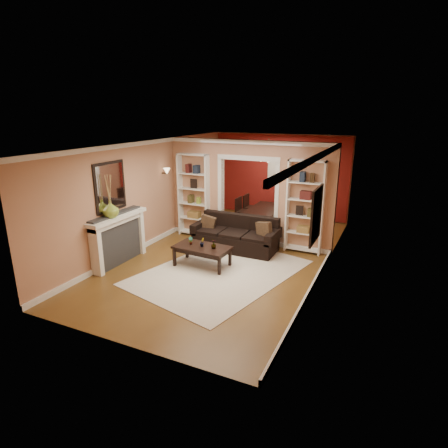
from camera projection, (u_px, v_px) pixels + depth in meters
The scene contains 30 objects.
floor at pixel (229, 255), 9.18m from camera, with size 8.00×8.00×0.00m, color brown.
ceiling at pixel (230, 144), 8.39m from camera, with size 8.00×8.00×0.00m, color white.
wall_back at pixel (280, 176), 12.25m from camera, with size 8.00×8.00×0.00m, color tan.
wall_front at pixel (114, 262), 5.32m from camera, with size 8.00×8.00×0.00m, color tan.
wall_left at pixel (151, 193), 9.70m from camera, with size 8.00×8.00×0.00m, color tan.
wall_right at pixel (327, 213), 7.87m from camera, with size 8.00×8.00×0.00m, color tan.
partition_wall at pixel (248, 192), 9.82m from camera, with size 4.50×0.15×2.70m, color tan.
red_back_panel at pixel (279, 177), 12.23m from camera, with size 4.44×0.04×2.64m, color maroon.
dining_window at pixel (279, 170), 12.13m from camera, with size 0.78×0.03×0.98m, color #8CA5CC.
area_rug at pixel (220, 272), 8.22m from camera, with size 2.64×3.70×0.01m, color beige.
sofa at pixel (235, 234), 9.46m from camera, with size 2.17×0.94×0.85m, color black.
pillow_left at pixel (208, 223), 9.70m from camera, with size 0.38×0.11×0.38m, color #503822.
pillow_right at pixel (264, 230), 9.07m from camera, with size 0.43×0.12×0.43m, color #503822.
coffee_table at pixel (202, 256), 8.50m from camera, with size 1.25×0.68×0.48m, color black.
plant_left at pixel (191, 241), 8.52m from camera, with size 0.10×0.07×0.19m, color #336626.
plant_center at pixel (202, 242), 8.40m from camera, with size 0.11×0.09×0.20m, color #336626.
plant_right at pixel (214, 244), 8.28m from camera, with size 0.12×0.12×0.21m, color #336626.
bookshelf_left at pixel (194, 195), 10.36m from camera, with size 0.90×0.30×2.30m, color white.
bookshelf_right at pixel (305, 207), 9.11m from camera, with size 0.90×0.30×2.30m, color white.
fireplace at pixel (120, 240), 8.56m from camera, with size 0.32×1.70×1.16m, color white.
vase at pixel (111, 209), 8.16m from camera, with size 0.36×0.36×0.38m, color olive.
mirror at pixel (110, 187), 8.26m from camera, with size 0.03×0.95×1.10m, color silver.
wall_sconce at pixel (165, 172), 9.99m from camera, with size 0.18×0.18×0.22m, color #FFE0A5.
framed_art at pixel (316, 215), 6.96m from camera, with size 0.04×0.85×1.05m, color black.
dining_table at pixel (266, 217), 11.38m from camera, with size 0.92×1.65×0.58m, color black.
dining_chair_nw at pixel (246, 212), 11.29m from camera, with size 0.46×0.46×0.92m, color black.
dining_chair_ne at pixel (281, 218), 10.86m from camera, with size 0.42×0.42×0.84m, color black.
dining_chair_sw at pixel (253, 208), 11.82m from camera, with size 0.44×0.44×0.89m, color black.
dining_chair_se at pixel (287, 212), 11.37m from camera, with size 0.44×0.44×0.89m, color black.
chandelier at pixel (268, 160), 10.93m from camera, with size 0.50×0.50×0.30m, color #392A1A.
Camera 1 is at (3.50, -7.80, 3.43)m, focal length 30.00 mm.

